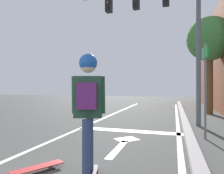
{
  "coord_description": "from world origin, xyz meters",
  "views": [
    {
      "loc": [
        2.7,
        -0.53,
        1.34
      ],
      "look_at": [
        1.06,
        4.77,
        1.36
      ],
      "focal_mm": 32.29,
      "sensor_mm": 36.0,
      "label": 1
    }
  ],
  "objects_px": {
    "skater": "(88,98)",
    "spare_skateboard": "(38,168)",
    "traffic_signal_mast": "(161,17)",
    "roadside_tree": "(209,40)",
    "street_sign_post": "(205,77)"
  },
  "relations": [
    {
      "from": "skater",
      "to": "street_sign_post",
      "type": "relative_size",
      "value": 0.7
    },
    {
      "from": "street_sign_post",
      "to": "traffic_signal_mast",
      "type": "bearing_deg",
      "value": 123.66
    },
    {
      "from": "roadside_tree",
      "to": "street_sign_post",
      "type": "bearing_deg",
      "value": -99.72
    },
    {
      "from": "skater",
      "to": "traffic_signal_mast",
      "type": "relative_size",
      "value": 0.32
    },
    {
      "from": "traffic_signal_mast",
      "to": "roadside_tree",
      "type": "xyz_separation_m",
      "value": [
        2.17,
        3.61,
        -0.18
      ]
    },
    {
      "from": "spare_skateboard",
      "to": "traffic_signal_mast",
      "type": "distance_m",
      "value": 6.44
    },
    {
      "from": "skater",
      "to": "traffic_signal_mast",
      "type": "xyz_separation_m",
      "value": [
        0.71,
        4.97,
        2.73
      ]
    },
    {
      "from": "spare_skateboard",
      "to": "skater",
      "type": "bearing_deg",
      "value": -4.48
    },
    {
      "from": "skater",
      "to": "spare_skateboard",
      "type": "bearing_deg",
      "value": 175.52
    },
    {
      "from": "street_sign_post",
      "to": "roadside_tree",
      "type": "bearing_deg",
      "value": 80.28
    },
    {
      "from": "street_sign_post",
      "to": "roadside_tree",
      "type": "relative_size",
      "value": 0.51
    },
    {
      "from": "traffic_signal_mast",
      "to": "roadside_tree",
      "type": "relative_size",
      "value": 1.12
    },
    {
      "from": "spare_skateboard",
      "to": "street_sign_post",
      "type": "relative_size",
      "value": 0.32
    },
    {
      "from": "traffic_signal_mast",
      "to": "spare_skateboard",
      "type": "bearing_deg",
      "value": -108.23
    },
    {
      "from": "street_sign_post",
      "to": "skater",
      "type": "bearing_deg",
      "value": -122.07
    }
  ]
}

